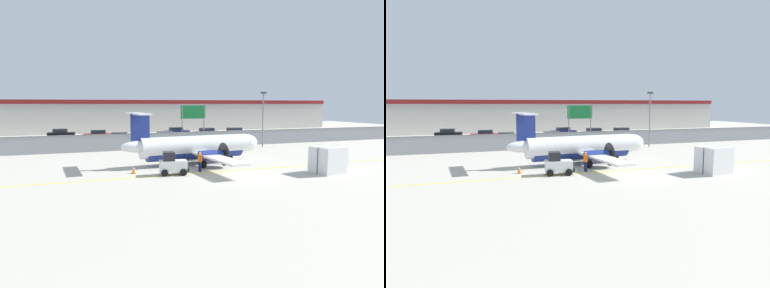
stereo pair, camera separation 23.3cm
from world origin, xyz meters
TOP-DOWN VIEW (x-y plane):
  - ground_plane at (0.00, 2.00)m, footprint 140.00×140.00m
  - perimeter_fence at (0.00, 18.00)m, footprint 98.00×0.10m
  - parking_lot_strip at (0.00, 29.50)m, footprint 98.00×17.00m
  - background_building at (0.00, 47.99)m, footprint 91.00×8.10m
  - commuter_airplane at (-0.98, 6.32)m, footprint 14.16×16.08m
  - baggage_tug at (-4.72, 2.12)m, footprint 2.48×1.70m
  - ground_crew_worker at (-2.18, 2.59)m, footprint 0.41×0.55m
  - cargo_container at (7.63, -1.45)m, footprint 2.69×2.36m
  - traffic_cone_near_left at (-7.62, 3.66)m, footprint 0.36×0.36m
  - traffic_cone_near_right at (-3.82, 9.20)m, footprint 0.36×0.36m
  - parked_car_0 at (-13.95, 35.02)m, footprint 4.33×2.28m
  - parked_car_1 at (-8.56, 30.50)m, footprint 4.33×2.28m
  - parked_car_2 at (-5.81, 25.03)m, footprint 4.39×2.44m
  - parked_car_3 at (0.48, 24.36)m, footprint 4.24×2.09m
  - parked_car_4 at (4.84, 32.52)m, footprint 4.25×2.11m
  - parked_car_5 at (9.18, 29.03)m, footprint 4.23×2.07m
  - parked_car_6 at (13.94, 28.32)m, footprint 4.39×2.43m
  - apron_light_pole at (11.65, 15.54)m, footprint 0.70×0.30m
  - highway_sign at (3.56, 20.40)m, footprint 3.60×0.14m

SIDE VIEW (x-z plane):
  - ground_plane at x=0.00m, z-range 0.00..0.01m
  - parking_lot_strip at x=0.00m, z-range 0.00..0.12m
  - traffic_cone_near_left at x=-7.62m, z-range -0.01..0.63m
  - traffic_cone_near_right at x=-3.82m, z-range -0.01..0.63m
  - baggage_tug at x=-4.72m, z-range -0.08..1.80m
  - parked_car_0 at x=-13.95m, z-range 0.10..1.68m
  - parked_car_1 at x=-8.56m, z-range 0.10..1.68m
  - parked_car_2 at x=-5.81m, z-range 0.10..1.68m
  - parked_car_3 at x=0.48m, z-range 0.10..1.68m
  - parked_car_4 at x=4.84m, z-range 0.10..1.68m
  - parked_car_5 at x=9.18m, z-range 0.10..1.68m
  - parked_car_6 at x=13.94m, z-range 0.10..1.68m
  - ground_crew_worker at x=-2.18m, z-range 0.10..1.80m
  - cargo_container at x=7.63m, z-range 0.00..2.20m
  - perimeter_fence at x=0.00m, z-range 0.07..2.17m
  - commuter_airplane at x=-0.98m, z-range -0.86..4.06m
  - background_building at x=0.00m, z-range 0.01..6.51m
  - highway_sign at x=3.56m, z-range 1.39..6.89m
  - apron_light_pole at x=11.65m, z-range 0.67..7.94m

